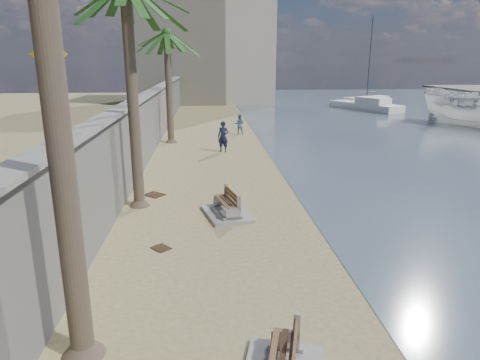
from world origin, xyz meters
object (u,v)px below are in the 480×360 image
person_b (239,123)px  palm_back (167,35)px  bench_far (227,205)px  yacht_far (365,107)px  boat_cruiser (479,106)px  sailboat_west (367,99)px  person_a (223,134)px

person_b → palm_back: bearing=38.7°
bench_far → person_b: size_ratio=1.41×
yacht_far → person_b: bearing=109.1°
boat_cruiser → sailboat_west: bearing=60.3°
boat_cruiser → palm_back: bearing=160.5°
palm_back → person_a: (3.48, -3.43, -6.01)m
bench_far → person_a: 11.35m
palm_back → person_b: size_ratio=4.75×
palm_back → person_b: 8.54m
person_a → person_b: (1.49, 6.48, -0.23)m
bench_far → yacht_far: (17.50, 33.51, -0.04)m
sailboat_west → bench_far: bearing=-116.1°
yacht_far → sailboat_west: bearing=-47.2°
boat_cruiser → sailboat_west: sailboat_west is taller
bench_far → boat_cruiser: boat_cruiser is taller
person_b → bench_far: bearing=91.3°
person_a → person_b: person_a is taller
person_b → sailboat_west: 33.22m
palm_back → person_b: palm_back is taller
yacht_far → boat_cruiser: bearing=172.8°
person_b → person_a: bearing=84.2°
yacht_far → bench_far: bearing=126.5°
bench_far → person_b: 17.90m
bench_far → yacht_far: yacht_far is taller
palm_back → sailboat_west: 39.29m
bench_far → person_a: (0.32, 11.32, 0.70)m
person_a → yacht_far: 28.07m
person_b → yacht_far: (15.69, 15.71, -0.50)m
person_b → yacht_far: size_ratio=0.19×
palm_back → person_a: 7.74m
person_b → boat_cruiser: boat_cruiser is taller
person_a → yacht_far: (17.18, 22.19, -0.74)m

